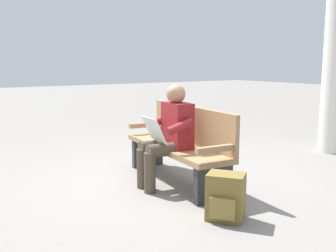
# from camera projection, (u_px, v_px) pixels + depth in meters

# --- Properties ---
(ground_plane) EXTENTS (40.00, 40.00, 0.00)m
(ground_plane) POSITION_uv_depth(u_px,v_px,m) (175.00, 181.00, 4.73)
(ground_plane) COLOR gray
(bench_near) EXTENTS (1.84, 0.66, 0.90)m
(bench_near) POSITION_uv_depth(u_px,v_px,m) (181.00, 144.00, 4.68)
(bench_near) COLOR #9E7A51
(bench_near) RESTS_ON ground
(person_seated) EXTENTS (0.60, 0.60, 1.18)m
(person_seated) POSITION_uv_depth(u_px,v_px,m) (169.00, 133.00, 4.44)
(person_seated) COLOR maroon
(person_seated) RESTS_ON ground
(backpack) EXTENTS (0.41, 0.40, 0.43)m
(backpack) POSITION_uv_depth(u_px,v_px,m) (226.00, 197.00, 3.55)
(backpack) COLOR brown
(backpack) RESTS_ON ground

